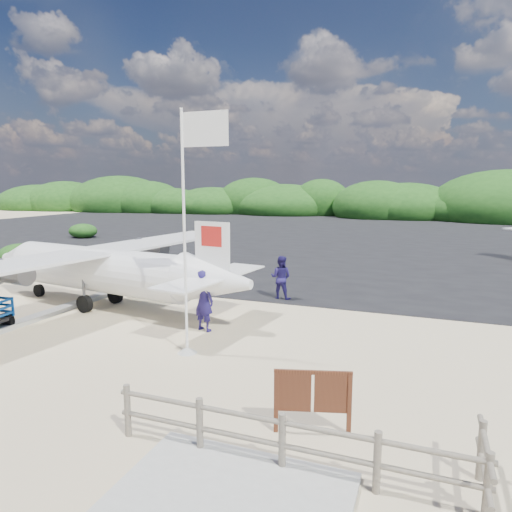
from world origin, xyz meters
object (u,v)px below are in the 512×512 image
(signboard, at_px, (312,433))
(crew_a, at_px, (204,300))
(crew_b, at_px, (281,277))
(flagpole, at_px, (187,353))
(aircraft_small, at_px, (192,230))
(aircraft_large, at_px, (500,248))

(signboard, relative_size, crew_a, 0.78)
(crew_b, bearing_deg, crew_a, 77.74)
(flagpole, height_order, signboard, flagpole)
(flagpole, relative_size, crew_b, 3.68)
(crew_b, bearing_deg, aircraft_small, -53.85)
(signboard, bearing_deg, crew_b, 95.08)
(flagpole, bearing_deg, aircraft_large, 67.17)
(aircraft_small, bearing_deg, crew_a, 76.05)
(signboard, bearing_deg, aircraft_small, 106.01)
(crew_a, bearing_deg, flagpole, 118.75)
(aircraft_large, bearing_deg, crew_a, 72.73)
(aircraft_large, xyz_separation_m, aircraft_small, (-27.38, 3.78, 0.00))
(flagpole, height_order, crew_b, flagpole)
(aircraft_large, bearing_deg, flagpole, 75.23)
(aircraft_large, distance_m, aircraft_small, 27.64)
(crew_b, bearing_deg, signboard, 111.42)
(signboard, bearing_deg, crew_a, 118.86)
(signboard, height_order, aircraft_large, aircraft_large)
(flagpole, relative_size, aircraft_large, 0.45)
(flagpole, xyz_separation_m, aircraft_large, (11.10, 26.36, 0.00))
(flagpole, distance_m, crew_b, 6.75)
(aircraft_small, bearing_deg, flagpole, 75.15)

